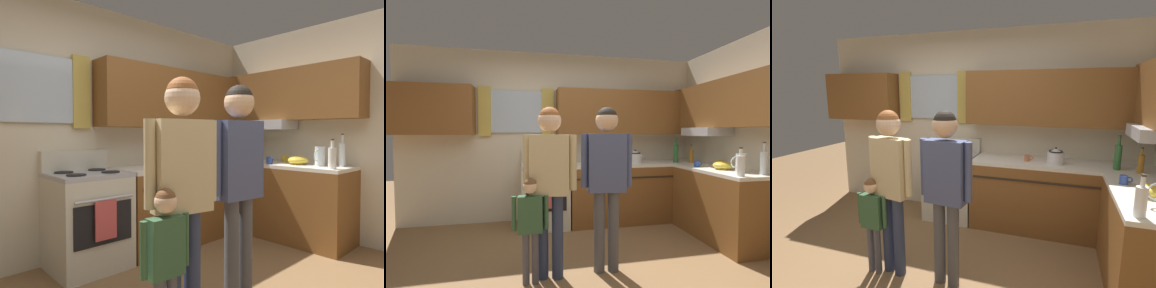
# 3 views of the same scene
# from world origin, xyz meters

# --- Properties ---
(back_wall_unit) EXTENTS (4.60, 0.42, 2.60)m
(back_wall_unit) POSITION_xyz_m (0.07, 1.82, 1.45)
(back_wall_unit) COLOR beige
(back_wall_unit) RESTS_ON ground
(right_wall_unit) EXTENTS (0.52, 4.05, 2.60)m
(right_wall_unit) POSITION_xyz_m (2.29, 0.09, 1.41)
(right_wall_unit) COLOR beige
(right_wall_unit) RESTS_ON ground
(kitchen_counter_run) EXTENTS (2.15, 1.86, 0.90)m
(kitchen_counter_run) POSITION_xyz_m (1.51, 1.20, 0.45)
(kitchen_counter_run) COLOR brown
(kitchen_counter_run) RESTS_ON ground
(stove_oven) EXTENTS (0.67, 0.67, 1.10)m
(stove_oven) POSITION_xyz_m (-0.20, 1.54, 0.47)
(stove_oven) COLOR beige
(stove_oven) RESTS_ON ground
(bottle_tall_clear) EXTENTS (0.07, 0.07, 0.37)m
(bottle_tall_clear) POSITION_xyz_m (2.11, 0.13, 1.04)
(bottle_tall_clear) COLOR silver
(bottle_tall_clear) RESTS_ON kitchen_counter_run
(bottle_oil_amber) EXTENTS (0.06, 0.06, 0.29)m
(bottle_oil_amber) POSITION_xyz_m (2.05, 1.34, 1.01)
(bottle_oil_amber) COLOR #B27223
(bottle_oil_amber) RESTS_ON kitchen_counter_run
(bottle_wine_green) EXTENTS (0.08, 0.08, 0.39)m
(bottle_wine_green) POSITION_xyz_m (1.84, 1.42, 1.05)
(bottle_wine_green) COLOR #2D6633
(bottle_wine_green) RESTS_ON kitchen_counter_run
(bottle_milk_white) EXTENTS (0.08, 0.08, 0.31)m
(bottle_milk_white) POSITION_xyz_m (1.78, 0.10, 1.02)
(bottle_milk_white) COLOR white
(bottle_milk_white) RESTS_ON kitchen_counter_run
(mug_cobalt_blue) EXTENTS (0.11, 0.07, 0.08)m
(mug_cobalt_blue) POSITION_xyz_m (1.82, 0.87, 0.94)
(mug_cobalt_blue) COLOR #2D479E
(mug_cobalt_blue) RESTS_ON kitchen_counter_run
(cup_terracotta) EXTENTS (0.11, 0.07, 0.08)m
(cup_terracotta) POSITION_xyz_m (0.84, 1.50, 0.94)
(cup_terracotta) COLOR #B76642
(cup_terracotta) RESTS_ON kitchen_counter_run
(mug_mustard_yellow) EXTENTS (0.12, 0.08, 0.09)m
(mug_mustard_yellow) POSITION_xyz_m (2.17, 0.87, 0.95)
(mug_mustard_yellow) COLOR gold
(mug_mustard_yellow) RESTS_ON kitchen_counter_run
(stovetop_kettle) EXTENTS (0.27, 0.20, 0.21)m
(stovetop_kettle) POSITION_xyz_m (1.18, 1.47, 1.00)
(stovetop_kettle) COLOR silver
(stovetop_kettle) RESTS_ON kitchen_counter_run
(water_pitcher) EXTENTS (0.19, 0.11, 0.22)m
(water_pitcher) POSITION_xyz_m (2.00, 0.33, 1.01)
(water_pitcher) COLOR silver
(water_pitcher) RESTS_ON kitchen_counter_run
(mixing_bowl) EXTENTS (0.24, 0.24, 0.10)m
(mixing_bowl) POSITION_xyz_m (1.98, 0.59, 0.95)
(mixing_bowl) COLOR gold
(mixing_bowl) RESTS_ON kitchen_counter_run
(adult_holding_child) EXTENTS (0.49, 0.22, 1.61)m
(adult_holding_child) POSITION_xyz_m (-0.26, 0.13, 1.01)
(adult_holding_child) COLOR #2D3856
(adult_holding_child) RESTS_ON ground
(adult_in_plaid) EXTENTS (0.50, 0.22, 1.62)m
(adult_in_plaid) POSITION_xyz_m (0.29, 0.13, 1.02)
(adult_in_plaid) COLOR #4C4C51
(adult_in_plaid) RESTS_ON ground
(small_child) EXTENTS (0.33, 0.13, 0.96)m
(small_child) POSITION_xyz_m (-0.45, 0.06, 0.60)
(small_child) COLOR #4C4C56
(small_child) RESTS_ON ground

